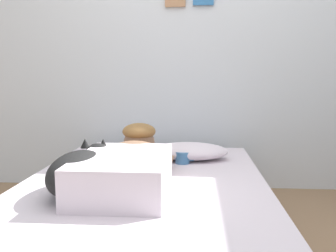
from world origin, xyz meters
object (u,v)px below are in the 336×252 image
object	(u,v)px
bed	(146,212)
coffee_cup	(183,158)
person_lying	(129,164)
pillow	(189,151)
cell_phone	(102,173)
dog	(81,170)

from	to	relation	value
bed	coffee_cup	size ratio (longest dim) A/B	15.27
bed	person_lying	distance (m)	0.32
bed	coffee_cup	xyz separation A→B (m)	(0.19, 0.37, 0.22)
coffee_cup	person_lying	bearing A→B (deg)	-118.54
pillow	person_lying	world-z (taller)	person_lying
pillow	cell_phone	bearing A→B (deg)	-138.52
coffee_cup	cell_phone	world-z (taller)	coffee_cup
person_lying	dog	world-z (taller)	person_lying
bed	coffee_cup	bearing A→B (deg)	63.08
dog	cell_phone	size ratio (longest dim) A/B	4.11
person_lying	coffee_cup	size ratio (longest dim) A/B	7.36
pillow	coffee_cup	xyz separation A→B (m)	(-0.04, -0.13, -0.02)
bed	dog	distance (m)	0.47
bed	cell_phone	xyz separation A→B (m)	(-0.26, 0.07, 0.19)
pillow	dog	world-z (taller)	dog
pillow	coffee_cup	distance (m)	0.13
bed	cell_phone	size ratio (longest dim) A/B	13.63
coffee_cup	cell_phone	size ratio (longest dim) A/B	0.89
bed	coffee_cup	distance (m)	0.47
coffee_cup	cell_phone	bearing A→B (deg)	-146.14
pillow	dog	bearing A→B (deg)	-123.63
bed	dog	bearing A→B (deg)	-137.36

